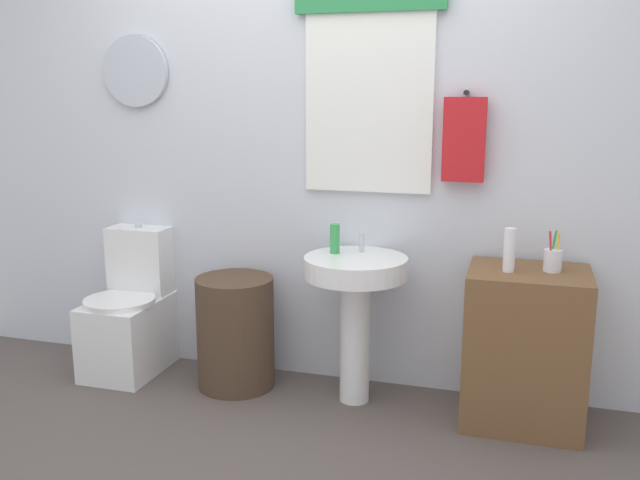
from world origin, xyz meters
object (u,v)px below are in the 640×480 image
(pedestal_sink, at_px, (355,294))
(wooden_cabinet, at_px, (525,348))
(laundry_hamper, at_px, (236,332))
(toilet, at_px, (131,317))
(soap_bottle, at_px, (335,239))
(toothbrush_cup, at_px, (553,260))
(lotion_bottle, at_px, (509,250))

(pedestal_sink, distance_m, wooden_cabinet, 0.83)
(laundry_hamper, relative_size, pedestal_sink, 0.79)
(toilet, relative_size, laundry_hamper, 1.37)
(toilet, xyz_separation_m, soap_bottle, (1.17, 0.01, 0.51))
(wooden_cabinet, bearing_deg, toothbrush_cup, 11.99)
(wooden_cabinet, distance_m, soap_bottle, 1.04)
(pedestal_sink, distance_m, toothbrush_cup, 0.94)
(laundry_hamper, distance_m, soap_bottle, 0.74)
(pedestal_sink, xyz_separation_m, soap_bottle, (-0.12, 0.05, 0.26))
(pedestal_sink, relative_size, soap_bottle, 5.04)
(pedestal_sink, distance_m, soap_bottle, 0.29)
(lotion_bottle, distance_m, toothbrush_cup, 0.20)
(soap_bottle, bearing_deg, pedestal_sink, -22.62)
(laundry_hamper, xyz_separation_m, lotion_bottle, (1.36, -0.04, 0.54))
(toilet, bearing_deg, pedestal_sink, -1.61)
(toothbrush_cup, bearing_deg, laundry_hamper, -179.26)
(toilet, height_order, lotion_bottle, lotion_bottle)
(laundry_hamper, bearing_deg, soap_bottle, 5.45)
(pedestal_sink, bearing_deg, soap_bottle, 157.38)
(laundry_hamper, distance_m, pedestal_sink, 0.70)
(lotion_bottle, bearing_deg, toothbrush_cup, 17.61)
(laundry_hamper, distance_m, wooden_cabinet, 1.46)
(laundry_hamper, relative_size, soap_bottle, 3.98)
(pedestal_sink, relative_size, wooden_cabinet, 1.01)
(toilet, distance_m, pedestal_sink, 1.32)
(laundry_hamper, height_order, toothbrush_cup, toothbrush_cup)
(lotion_bottle, bearing_deg, pedestal_sink, 176.80)
(toilet, distance_m, soap_bottle, 1.28)
(laundry_hamper, relative_size, lotion_bottle, 2.96)
(toilet, bearing_deg, lotion_bottle, -2.17)
(wooden_cabinet, bearing_deg, toilet, 179.01)
(toilet, xyz_separation_m, laundry_hamper, (0.65, -0.04, -0.01))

